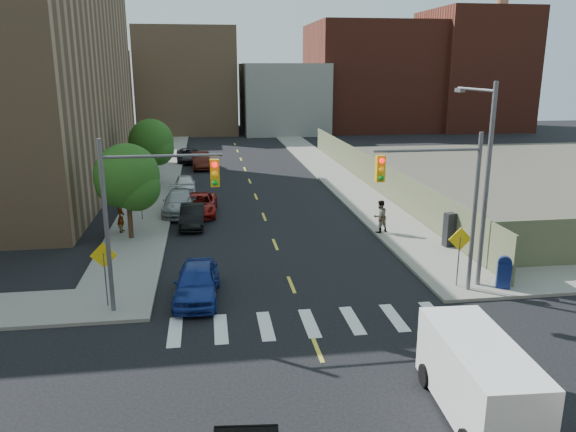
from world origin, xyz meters
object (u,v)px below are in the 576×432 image
object	(u,v)px
parked_car_red	(199,204)
mailbox	(504,272)
parked_car_silver	(180,202)
pedestrian_east	(380,216)
parked_car_grey	(188,155)
parked_car_black	(193,216)
parked_car_blue	(197,282)
payphone	(449,230)
parked_car_maroon	(201,160)
pedestrian_west	(121,217)
parked_car_white	(185,184)
cargo_van	(476,374)

from	to	relation	value
parked_car_red	mailbox	distance (m)	20.29
parked_car_silver	pedestrian_east	bearing A→B (deg)	-28.03
parked_car_grey	parked_car_black	bearing A→B (deg)	-91.19
parked_car_blue	payphone	xyz separation A→B (m)	(13.40, 4.92, 0.31)
parked_car_silver	parked_car_blue	bearing A→B (deg)	-83.29
parked_car_maroon	pedestrian_west	xyz separation A→B (m)	(-4.49, -21.60, 0.23)
parked_car_white	pedestrian_east	size ratio (longest dim) A/B	2.02
payphone	pedestrian_west	distance (m)	18.68
parked_car_blue	parked_car_white	distance (m)	21.38
parked_car_blue	payphone	distance (m)	14.28
parked_car_blue	pedestrian_east	distance (m)	13.21
cargo_van	pedestrian_west	size ratio (longest dim) A/B	2.90
pedestrian_east	parked_car_red	bearing A→B (deg)	-51.53
cargo_van	parked_car_red	bearing A→B (deg)	111.58
pedestrian_east	parked_car_grey	bearing A→B (deg)	-87.73
parked_car_red	pedestrian_east	bearing A→B (deg)	-28.12
payphone	parked_car_white	bearing A→B (deg)	118.35
parked_car_white	pedestrian_west	bearing A→B (deg)	-108.82
cargo_van	mailbox	size ratio (longest dim) A/B	3.51
payphone	pedestrian_east	xyz separation A→B (m)	(-2.90, 3.09, 0.03)
parked_car_blue	parked_car_silver	distance (m)	14.80
parked_car_silver	pedestrian_west	distance (m)	5.49
parked_car_red	pedestrian_west	xyz separation A→B (m)	(-4.49, -4.01, 0.34)
parked_car_red	parked_car_grey	world-z (taller)	parked_car_grey
parked_car_blue	parked_car_grey	size ratio (longest dim) A/B	0.91
parked_car_red	parked_car_maroon	distance (m)	17.59
parked_car_maroon	mailbox	bearing A→B (deg)	-72.72
parked_car_white	parked_car_blue	bearing A→B (deg)	-88.91
parked_car_grey	payphone	size ratio (longest dim) A/B	2.69
parked_car_red	mailbox	bearing A→B (deg)	-46.16
parked_car_black	parked_car_grey	size ratio (longest dim) A/B	0.83
parked_car_blue	parked_car_silver	size ratio (longest dim) A/B	0.86
parked_car_grey	payphone	xyz separation A→B (m)	(14.70, -31.02, 0.38)
parked_car_blue	parked_car_white	world-z (taller)	parked_car_blue
parked_car_white	payphone	world-z (taller)	payphone
cargo_van	parked_car_blue	bearing A→B (deg)	133.40
parked_car_blue	parked_car_black	xyz separation A→B (m)	(-0.38, 11.34, -0.09)
parked_car_silver	parked_car_white	xyz separation A→B (m)	(0.15, 6.60, -0.10)
payphone	pedestrian_east	size ratio (longest dim) A/B	0.97
parked_car_black	parked_car_white	distance (m)	10.04
parked_car_white	parked_car_maroon	world-z (taller)	parked_car_maroon
parked_car_white	pedestrian_east	world-z (taller)	pedestrian_east
parked_car_grey	payphone	distance (m)	34.32
parked_car_red	mailbox	size ratio (longest dim) A/B	3.42
parked_car_white	parked_car_silver	bearing A→B (deg)	-93.30
pedestrian_west	parked_car_grey	bearing A→B (deg)	1.33
parked_car_black	parked_car_silver	xyz separation A→B (m)	(-0.92, 3.41, 0.08)
parked_car_red	pedestrian_east	distance (m)	12.24
parked_car_silver	pedestrian_west	world-z (taller)	pedestrian_west
parked_car_silver	pedestrian_east	distance (m)	13.59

